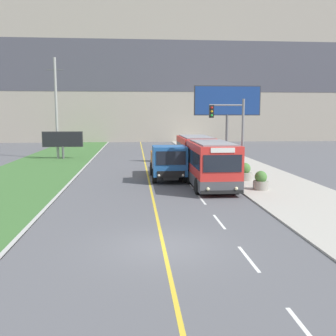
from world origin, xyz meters
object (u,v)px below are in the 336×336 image
Objects in this scene: billboard_large at (227,103)px; planter_round_near at (261,181)px; utility_pole_far at (56,108)px; traffic_light_mast at (233,132)px; dump_truck at (168,163)px; billboard_small at (63,140)px; planter_round_second at (245,172)px; city_bus at (203,159)px.

billboard_large is 14.54m from planter_round_near.
traffic_light_mast is (14.69, -18.99, -1.78)m from utility_pole_far.
dump_truck is 1.10× the size of traffic_light_mast.
utility_pole_far reaches higher than billboard_small.
billboard_large reaches higher than dump_truck.
planter_round_second is (-0.96, -9.84, -5.24)m from billboard_large.
planter_round_second is (2.95, -0.65, -0.92)m from city_bus.
city_bus reaches higher than planter_round_near.
city_bus is at bearing -49.30° from utility_pole_far.
planter_round_near is (2.95, -4.32, -0.94)m from city_bus.
utility_pole_far is at bearing 135.22° from planter_round_second.
planter_round_second is (1.65, 2.78, -3.05)m from traffic_light_mast.
dump_truck is 12.07m from billboard_large.
city_bus is 1.73× the size of billboard_large.
billboard_small is at bearing 130.12° from city_bus.
billboard_large is at bearing 85.95° from planter_round_near.
billboard_large reaches higher than planter_round_near.
planter_round_second is (16.33, -16.21, -4.84)m from utility_pole_far.
dump_truck is 5.35× the size of planter_round_near.
traffic_light_mast is at bearing -120.61° from planter_round_second.
billboard_small is 3.64× the size of planter_round_near.
planter_round_second is at bearing -44.78° from utility_pole_far.
traffic_light_mast is 13.08m from billboard_large.
billboard_large is 1.74× the size of billboard_small.
city_bus is at bearing -49.88° from billboard_small.
utility_pole_far is 18.43m from billboard_large.
billboard_large is at bearing 84.46° from planter_round_second.
traffic_light_mast is 1.33× the size of billboard_small.
planter_round_near is at bearing -51.09° from billboard_small.
planter_round_near is at bearing -50.59° from utility_pole_far.
city_bus reaches higher than dump_truck.
utility_pole_far is at bearing 125.00° from dump_truck.
traffic_light_mast reaches higher than planter_round_second.
billboard_small is (-10.23, 15.08, 0.78)m from dump_truck.
dump_truck is at bearing -55.00° from utility_pole_far.
dump_truck is 1.47× the size of billboard_small.
planter_round_second is at bearing -95.54° from billboard_large.
dump_truck is at bearing 141.36° from planter_round_near.
traffic_light_mast is (1.31, -3.44, 2.14)m from city_bus.
billboard_small is at bearing -33.77° from utility_pole_far.
city_bus reaches higher than billboard_small.
dump_truck is (-2.53, 0.06, -0.25)m from city_bus.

